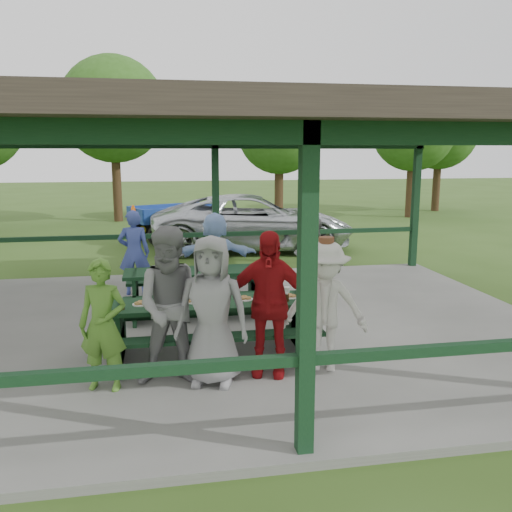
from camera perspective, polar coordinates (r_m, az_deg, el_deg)
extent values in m
plane|color=#314E18|center=(8.84, -1.49, -7.82)|extent=(90.00, 90.00, 0.00)
cube|color=slate|center=(8.83, -1.49, -7.51)|extent=(10.00, 8.00, 0.10)
cube|color=black|center=(4.81, 5.34, -4.12)|extent=(0.15, 0.15, 3.00)
cube|color=black|center=(12.20, -4.26, 5.08)|extent=(0.15, 0.15, 3.00)
cube|color=black|center=(13.57, 16.43, 5.26)|extent=(0.15, 0.15, 3.00)
cube|color=black|center=(4.97, -23.16, -11.79)|extent=(4.65, 0.10, 0.10)
cube|color=black|center=(12.27, -15.44, 1.92)|extent=(4.65, 0.10, 0.10)
cube|color=black|center=(12.75, 6.57, 2.58)|extent=(4.65, 0.10, 0.10)
cube|color=black|center=(4.65, 5.66, 12.78)|extent=(9.80, 0.15, 0.20)
cube|color=black|center=(12.14, -4.36, 11.67)|extent=(9.80, 0.15, 0.20)
cube|color=black|center=(8.38, -1.60, 13.52)|extent=(10.60, 8.60, 0.24)
cube|color=black|center=(7.39, -4.66, -4.99)|extent=(2.81, 0.75, 0.06)
cube|color=black|center=(6.95, -4.17, -8.58)|extent=(2.81, 0.28, 0.05)
cube|color=black|center=(8.00, -5.02, -5.94)|extent=(2.81, 0.28, 0.05)
cube|color=black|center=(7.48, -14.10, -7.86)|extent=(0.06, 0.70, 0.75)
cube|color=black|center=(7.70, 4.57, -7.02)|extent=(0.06, 0.70, 0.75)
cube|color=black|center=(7.53, -14.04, -8.94)|extent=(0.06, 1.39, 0.45)
cube|color=black|center=(7.75, 4.55, -8.07)|extent=(0.06, 1.39, 0.45)
cube|color=black|center=(9.32, -6.28, -1.66)|extent=(2.44, 0.75, 0.06)
cube|color=black|center=(8.85, -5.98, -4.30)|extent=(2.44, 0.28, 0.05)
cube|color=black|center=(9.92, -6.47, -2.63)|extent=(2.44, 0.28, 0.05)
cube|color=black|center=(9.39, -12.58, -3.93)|extent=(0.06, 0.70, 0.75)
cube|color=black|center=(9.52, 0.03, -3.45)|extent=(0.06, 0.70, 0.75)
cube|color=black|center=(9.43, -12.55, -4.81)|extent=(0.06, 1.39, 0.45)
cube|color=black|center=(9.56, 0.03, -4.32)|extent=(0.06, 1.39, 0.45)
cylinder|color=white|center=(7.35, -12.03, -4.99)|extent=(0.22, 0.22, 0.01)
torus|color=olive|center=(7.33, -12.36, -4.88)|extent=(0.10, 0.10, 0.03)
torus|color=olive|center=(7.33, -11.73, -4.86)|extent=(0.10, 0.10, 0.03)
torus|color=olive|center=(7.39, -12.03, -4.73)|extent=(0.10, 0.10, 0.03)
cylinder|color=white|center=(7.36, -6.81, -4.81)|extent=(0.22, 0.22, 0.01)
torus|color=olive|center=(7.33, -7.12, -4.70)|extent=(0.10, 0.10, 0.03)
torus|color=olive|center=(7.34, -6.50, -4.68)|extent=(0.10, 0.10, 0.03)
torus|color=olive|center=(7.40, -6.84, -4.55)|extent=(0.10, 0.10, 0.03)
cylinder|color=white|center=(7.43, -1.19, -4.57)|extent=(0.22, 0.22, 0.01)
torus|color=olive|center=(7.40, -1.47, -4.46)|extent=(0.10, 0.10, 0.03)
torus|color=olive|center=(7.42, -0.86, -4.43)|extent=(0.10, 0.10, 0.03)
torus|color=olive|center=(7.47, -1.24, -4.32)|extent=(0.10, 0.10, 0.03)
cylinder|color=white|center=(7.56, 3.57, -4.34)|extent=(0.22, 0.22, 0.01)
torus|color=olive|center=(7.52, 3.31, -4.23)|extent=(0.10, 0.10, 0.03)
torus|color=olive|center=(7.54, 3.91, -4.20)|extent=(0.10, 0.10, 0.03)
torus|color=olive|center=(7.59, 3.49, -4.09)|extent=(0.10, 0.10, 0.03)
cylinder|color=#381E0F|center=(7.18, -13.91, -5.10)|extent=(0.06, 0.06, 0.10)
cylinder|color=#381E0F|center=(7.17, -9.13, -4.95)|extent=(0.06, 0.06, 0.10)
cylinder|color=#381E0F|center=(7.17, -8.63, -4.93)|extent=(0.06, 0.06, 0.10)
cylinder|color=#381E0F|center=(7.36, 3.26, -4.40)|extent=(0.06, 0.06, 0.10)
cone|color=white|center=(7.53, -10.01, -4.19)|extent=(0.09, 0.09, 0.10)
cone|color=white|center=(7.53, -8.55, -4.14)|extent=(0.09, 0.09, 0.10)
cone|color=white|center=(7.55, -5.63, -4.03)|extent=(0.09, 0.09, 0.10)
cone|color=white|center=(7.69, 1.63, -3.71)|extent=(0.09, 0.09, 0.10)
cone|color=white|center=(7.73, 3.27, -3.63)|extent=(0.09, 0.09, 0.10)
imported|color=#538A2C|center=(6.54, -15.81, -7.01)|extent=(0.65, 0.51, 1.55)
imported|color=gray|center=(6.46, -8.63, -5.30)|extent=(0.99, 0.80, 1.91)
imported|color=gray|center=(6.44, -4.67, -5.76)|extent=(1.01, 0.80, 1.80)
imported|color=maroon|center=(6.68, 1.27, -5.01)|extent=(1.15, 0.75, 1.82)
imported|color=beige|center=(6.89, 7.25, -5.28)|extent=(1.21, 0.92, 1.66)
cylinder|color=brown|center=(6.72, 7.41, 1.02)|extent=(0.40, 0.40, 0.02)
cylinder|color=brown|center=(6.71, 7.42, 1.53)|extent=(0.24, 0.24, 0.11)
imported|color=#9ABBEE|center=(10.07, -4.30, -0.04)|extent=(1.59, 0.73, 1.66)
imported|color=#3A4998|center=(10.70, -12.71, 0.36)|extent=(0.61, 0.40, 1.65)
imported|color=gray|center=(10.65, 5.90, 0.09)|extent=(0.78, 0.63, 1.49)
imported|color=silver|center=(15.81, -0.30, 3.57)|extent=(6.07, 3.30, 1.61)
cube|color=navy|center=(17.58, -8.71, 3.94)|extent=(2.85, 2.21, 0.11)
cube|color=navy|center=(16.98, -7.79, 4.49)|extent=(2.35, 1.10, 0.36)
cube|color=navy|center=(18.12, -9.62, 4.84)|extent=(2.35, 1.10, 0.36)
cube|color=navy|center=(17.04, -12.60, 4.35)|extent=(0.57, 1.19, 0.36)
cube|color=navy|center=(18.14, -5.09, 4.96)|extent=(0.57, 1.19, 0.36)
cylinder|color=black|center=(16.67, -10.18, 2.18)|extent=(0.70, 0.43, 0.69)
cylinder|color=yellow|center=(16.67, -10.18, 2.18)|extent=(0.31, 0.29, 0.26)
cylinder|color=black|center=(17.91, -11.99, 2.72)|extent=(0.70, 0.43, 0.69)
cylinder|color=yellow|center=(17.91, -11.99, 2.72)|extent=(0.31, 0.29, 0.26)
cylinder|color=black|center=(17.40, -5.26, 2.68)|extent=(0.70, 0.43, 0.69)
cylinder|color=yellow|center=(17.40, -5.26, 2.68)|extent=(0.31, 0.29, 0.26)
cylinder|color=black|center=(18.59, -7.32, 3.17)|extent=(0.70, 0.43, 0.69)
cylinder|color=yellow|center=(18.59, -7.32, 3.17)|extent=(0.31, 0.29, 0.26)
cube|color=navy|center=(18.40, -3.84, 4.06)|extent=(0.86, 0.44, 0.07)
cone|color=#F2590C|center=(17.01, -12.76, 4.64)|extent=(0.17, 0.34, 0.36)
cylinder|color=#362515|center=(22.99, -14.45, 7.66)|extent=(0.36, 0.36, 3.29)
sphere|color=#275115|center=(23.02, -14.80, 14.71)|extent=(4.22, 4.22, 4.22)
cylinder|color=#362515|center=(22.47, 2.43, 7.10)|extent=(0.36, 0.36, 2.66)
sphere|color=#275115|center=(22.43, 2.48, 12.93)|extent=(3.40, 3.40, 3.40)
cylinder|color=#362515|center=(24.63, 15.95, 7.15)|extent=(0.36, 0.36, 2.76)
sphere|color=#275115|center=(24.60, 16.25, 12.66)|extent=(3.53, 3.53, 3.53)
cylinder|color=#362515|center=(27.64, 18.47, 7.38)|extent=(0.36, 0.36, 2.75)
sphere|color=#275115|center=(27.62, 18.77, 12.27)|extent=(3.52, 3.52, 3.52)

